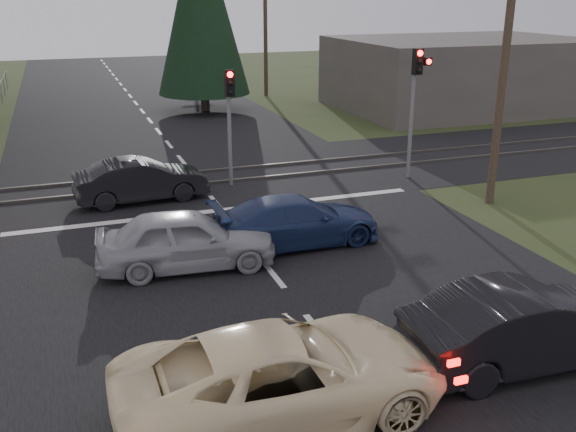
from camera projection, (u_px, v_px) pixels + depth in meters
name	position (u px, v px, depth m)	size (l,w,h in m)	color
ground	(320.00, 333.00, 13.10)	(120.00, 120.00, 0.00)	#2D3B1B
road	(209.00, 194.00, 21.97)	(14.00, 100.00, 0.01)	black
rail_corridor	(197.00, 179.00, 23.75)	(120.00, 8.00, 0.01)	black
stop_line	(222.00, 210.00, 20.37)	(13.00, 0.35, 0.00)	silver
rail_near	(201.00, 184.00, 23.02)	(120.00, 0.12, 0.10)	#59544C
rail_far	(192.00, 172.00, 24.44)	(120.00, 0.12, 0.10)	#59544C
traffic_signal_right	(416.00, 88.00, 22.80)	(0.68, 0.48, 4.70)	slate
traffic_signal_center	(230.00, 108.00, 21.96)	(0.32, 0.48, 4.10)	slate
utility_pole_near	(505.00, 56.00, 19.55)	(1.80, 0.26, 9.00)	#4C3D2D
utility_pole_mid	(265.00, 21.00, 40.86)	(1.80, 0.26, 9.00)	#4C3D2D
utility_pole_far	(188.00, 10.00, 63.06)	(1.80, 0.26, 9.00)	#4C3D2D
conifer_tree	(201.00, 2.00, 35.30)	(5.20, 5.20, 11.00)	#473D33
building_right	(461.00, 73.00, 37.68)	(14.00, 10.00, 4.00)	#59514C
cream_coupe	(283.00, 375.00, 10.33)	(2.51, 5.45, 1.51)	#FAE5B3
dark_hatchback	(526.00, 326.00, 11.81)	(1.63, 4.66, 1.54)	black
silver_car	(186.00, 240.00, 15.94)	(1.78, 4.42, 1.51)	#9A9CA2
blue_sedan	(296.00, 221.00, 17.45)	(1.90, 4.66, 1.35)	navy
dark_car_far	(141.00, 180.00, 21.07)	(1.49, 4.27, 1.41)	black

